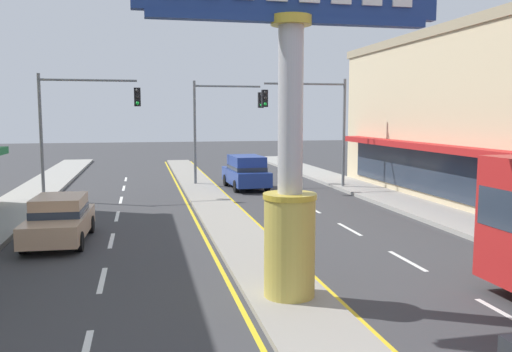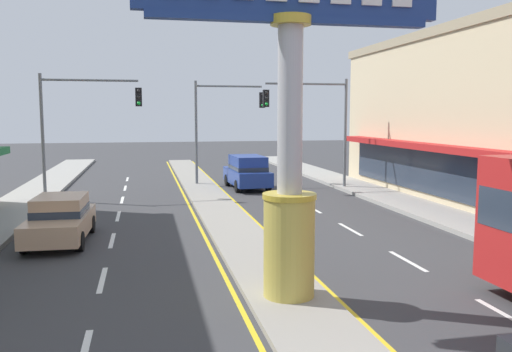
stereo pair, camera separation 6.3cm
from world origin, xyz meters
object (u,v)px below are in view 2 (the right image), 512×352
district_sign (290,127)px  sedan_mid_left_lane (60,219)px  traffic_light_left_side (80,114)px  traffic_light_median_far (221,115)px  traffic_light_right_side (316,114)px  suv_near_left_lane (247,172)px

district_sign → sedan_mid_left_lane: size_ratio=1.71×
sedan_mid_left_lane → traffic_light_left_side: bearing=91.8°
traffic_light_left_side → traffic_light_median_far: 8.62m
traffic_light_median_far → sedan_mid_left_lane: 15.49m
traffic_light_right_side → traffic_light_left_side: bearing=-176.4°
suv_near_left_lane → sedan_mid_left_lane: 14.22m
traffic_light_right_side → district_sign: bearing=-110.0°
traffic_light_left_side → traffic_light_right_side: (12.39, 0.78, 0.00)m
traffic_light_right_side → sedan_mid_left_lane: 16.03m
traffic_light_left_side → traffic_light_median_far: (7.60, 4.08, -0.05)m
traffic_light_left_side → sedan_mid_left_lane: (0.29, -9.15, -3.46)m
traffic_light_right_side → suv_near_left_lane: traffic_light_right_side is taller
district_sign → suv_near_left_lane: district_sign is taller
suv_near_left_lane → sedan_mid_left_lane: suv_near_left_lane is taller
traffic_light_median_far → traffic_light_left_side: bearing=-151.8°
traffic_light_right_side → sedan_mid_left_lane: size_ratio=1.42×
district_sign → traffic_light_right_side: size_ratio=1.20×
traffic_light_left_side → traffic_light_median_far: size_ratio=1.00×
traffic_light_right_side → sedan_mid_left_lane: bearing=-140.6°
traffic_light_right_side → suv_near_left_lane: (-3.58, 1.46, -3.26)m
district_sign → sedan_mid_left_lane: (-5.91, 7.08, -3.16)m
district_sign → traffic_light_median_far: (1.40, 20.30, 0.25)m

